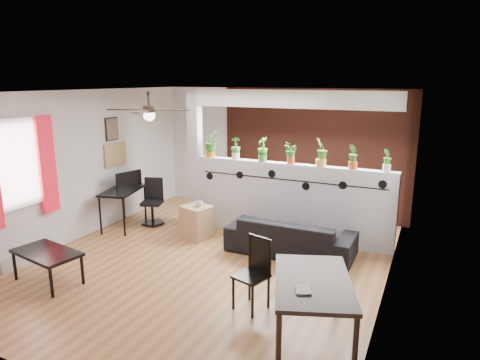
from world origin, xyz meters
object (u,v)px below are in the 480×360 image
object	(u,v)px
office_chair	(153,205)
coffee_table	(47,255)
cube_shelf	(197,222)
computer_desk	(123,193)
potted_plant_4	(321,151)
cup	(199,204)
potted_plant_0	(210,144)
potted_plant_6	(387,159)
potted_plant_1	(236,147)
potted_plant_2	(263,149)
potted_plant_5	(353,156)
dining_table	(313,286)
sofa	(290,237)
potted_plant_3	(291,152)
ceiling_fan	(149,112)
folding_chair	(255,267)

from	to	relation	value
office_chair	coffee_table	distance (m)	2.66
cube_shelf	computer_desk	size ratio (longest dim) A/B	0.51
potted_plant_4	computer_desk	world-z (taller)	potted_plant_4
cup	potted_plant_0	bearing A→B (deg)	101.30
potted_plant_6	coffee_table	size ratio (longest dim) A/B	0.35
potted_plant_1	computer_desk	bearing A→B (deg)	-158.36
potted_plant_4	potted_plant_2	bearing A→B (deg)	180.00
potted_plant_6	potted_plant_5	bearing A→B (deg)	180.00
potted_plant_4	office_chair	bearing A→B (deg)	-172.58
potted_plant_0	coffee_table	bearing A→B (deg)	-106.73
cube_shelf	dining_table	world-z (taller)	dining_table
potted_plant_0	potted_plant_1	world-z (taller)	potted_plant_0
potted_plant_5	dining_table	xyz separation A→B (m)	(0.15, -2.87, -0.93)
sofa	cup	bearing A→B (deg)	0.59
dining_table	potted_plant_0	bearing A→B (deg)	134.16
potted_plant_0	potted_plant_6	size ratio (longest dim) A/B	1.29
potted_plant_6	cup	size ratio (longest dim) A/B	2.78
potted_plant_3	dining_table	xyz separation A→B (m)	(1.21, -2.87, -0.92)
ceiling_fan	office_chair	world-z (taller)	ceiling_fan
ceiling_fan	computer_desk	size ratio (longest dim) A/B	1.05
potted_plant_0	potted_plant_3	distance (m)	1.58
potted_plant_3	potted_plant_6	size ratio (longest dim) A/B	1.03
cube_shelf	computer_desk	xyz separation A→B (m)	(-1.56, -0.09, 0.38)
potted_plant_0	computer_desk	world-z (taller)	potted_plant_0
potted_plant_6	cube_shelf	xyz separation A→B (m)	(-3.07, -0.70, -1.26)
potted_plant_5	folding_chair	world-z (taller)	potted_plant_5
potted_plant_4	potted_plant_6	bearing A→B (deg)	0.00
potted_plant_6	office_chair	xyz separation A→B (m)	(-4.23, -0.41, -1.16)
potted_plant_2	potted_plant_0	bearing A→B (deg)	180.00
potted_plant_2	dining_table	size ratio (longest dim) A/B	0.28
potted_plant_4	cup	xyz separation A→B (m)	(-1.97, -0.70, -0.97)
potted_plant_0	cup	distance (m)	1.20
potted_plant_0	cup	bearing A→B (deg)	-78.70
folding_chair	sofa	bearing A→B (deg)	94.15
cube_shelf	office_chair	world-z (taller)	office_chair
potted_plant_2	potted_plant_6	distance (m)	2.11
office_chair	potted_plant_3	bearing A→B (deg)	8.87
ceiling_fan	cube_shelf	world-z (taller)	ceiling_fan
potted_plant_1	potted_plant_2	world-z (taller)	potted_plant_2
potted_plant_1	office_chair	distance (m)	2.02
potted_plant_3	potted_plant_4	xyz separation A→B (m)	(0.53, 0.00, 0.05)
dining_table	potted_plant_3	bearing A→B (deg)	112.82
potted_plant_2	office_chair	bearing A→B (deg)	-168.97
ceiling_fan	potted_plant_4	bearing A→B (deg)	40.24
potted_plant_6	coffee_table	world-z (taller)	potted_plant_6
cup	folding_chair	world-z (taller)	folding_chair
dining_table	cup	bearing A→B (deg)	140.64
dining_table	coffee_table	distance (m)	3.72
ceiling_fan	cube_shelf	size ratio (longest dim) A/B	2.05
potted_plant_2	coffee_table	world-z (taller)	potted_plant_2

